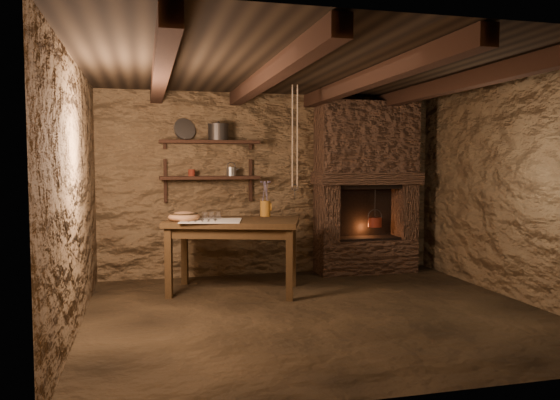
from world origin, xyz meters
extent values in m
plane|color=black|center=(0.00, 0.00, 0.00)|extent=(4.50, 4.50, 0.00)
cube|color=brown|center=(0.00, 2.00, 1.20)|extent=(4.50, 0.04, 2.40)
cube|color=brown|center=(0.00, -2.00, 1.20)|extent=(4.50, 0.04, 2.40)
cube|color=brown|center=(-2.25, 0.00, 1.20)|extent=(0.04, 4.00, 2.40)
cube|color=brown|center=(2.25, 0.00, 1.20)|extent=(0.04, 4.00, 2.40)
cube|color=black|center=(0.00, 0.00, 2.40)|extent=(4.50, 4.00, 0.04)
cube|color=black|center=(-1.50, 0.00, 2.31)|extent=(0.14, 3.95, 0.16)
cube|color=black|center=(-0.50, 0.00, 2.31)|extent=(0.14, 3.95, 0.16)
cube|color=black|center=(0.50, 0.00, 2.31)|extent=(0.14, 3.95, 0.16)
cube|color=black|center=(1.50, 0.00, 2.31)|extent=(0.14, 3.95, 0.16)
cube|color=black|center=(-0.85, 1.84, 1.30)|extent=(1.25, 0.30, 0.04)
cube|color=black|center=(-0.85, 1.84, 1.75)|extent=(1.25, 0.30, 0.04)
cube|color=#3D291E|center=(1.25, 1.77, 0.23)|extent=(1.35, 0.45, 0.45)
cube|color=#3D291E|center=(0.69, 1.77, 0.82)|extent=(0.23, 0.45, 0.75)
cube|color=#3D291E|center=(1.81, 1.77, 0.82)|extent=(0.23, 0.45, 0.75)
cube|color=#3D291E|center=(1.25, 1.74, 1.28)|extent=(1.43, 0.51, 0.16)
cube|color=#3D291E|center=(1.25, 1.77, 1.83)|extent=(1.35, 0.45, 0.94)
cube|color=black|center=(1.25, 1.96, 0.82)|extent=(0.90, 0.06, 0.75)
cube|color=#302010|center=(-0.68, 1.05, 0.81)|extent=(1.66, 1.26, 0.06)
cube|color=#302010|center=(-0.68, 1.05, 0.72)|extent=(1.50, 1.10, 0.11)
cube|color=white|center=(-0.94, 0.95, 0.85)|extent=(0.76, 0.66, 0.01)
cylinder|color=#AF7021|center=(-0.24, 1.32, 0.94)|extent=(0.14, 0.14, 0.19)
torus|color=#AF7021|center=(-0.18, 1.32, 0.96)|extent=(0.02, 0.10, 0.10)
ellipsoid|color=#956440|center=(-1.23, 1.05, 0.88)|extent=(0.41, 0.41, 0.12)
cylinder|color=#2C2927|center=(-0.74, 1.84, 1.87)|extent=(0.29, 0.29, 0.19)
cylinder|color=#9B9B96|center=(-1.15, 1.94, 1.91)|extent=(0.31, 0.21, 0.28)
cylinder|color=maroon|center=(-1.08, 1.84, 1.36)|extent=(0.09, 0.09, 0.09)
cylinder|color=maroon|center=(1.36, 1.72, 0.68)|extent=(0.20, 0.20, 0.13)
torus|color=#2C2927|center=(1.36, 1.72, 0.76)|extent=(0.20, 0.01, 0.20)
cylinder|color=#2C2927|center=(1.36, 1.72, 0.94)|extent=(0.01, 0.01, 0.44)
camera|label=1|loc=(-1.66, -5.09, 1.49)|focal=35.00mm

